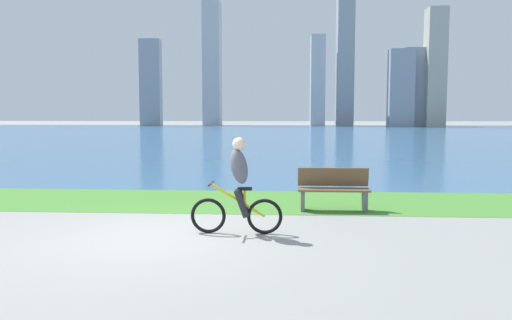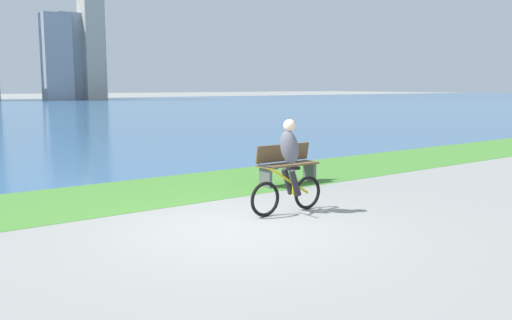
% 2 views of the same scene
% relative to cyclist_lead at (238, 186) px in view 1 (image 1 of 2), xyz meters
% --- Properties ---
extents(ground_plane, '(300.00, 300.00, 0.00)m').
position_rel_cyclist_lead_xyz_m(ground_plane, '(-1.33, -0.34, -0.83)').
color(ground_plane, gray).
extents(grass_strip_bayside, '(120.00, 3.16, 0.01)m').
position_rel_cyclist_lead_xyz_m(grass_strip_bayside, '(-1.33, 3.19, -0.82)').
color(grass_strip_bayside, '#478433').
rests_on(grass_strip_bayside, ground).
extents(bay_water_surface, '(300.00, 84.36, 0.00)m').
position_rel_cyclist_lead_xyz_m(bay_water_surface, '(-1.33, 46.95, -0.83)').
color(bay_water_surface, '#386693').
rests_on(bay_water_surface, ground).
extents(cyclist_lead, '(1.57, 0.52, 1.65)m').
position_rel_cyclist_lead_xyz_m(cyclist_lead, '(0.00, 0.00, 0.00)').
color(cyclist_lead, black).
rests_on(cyclist_lead, ground).
extents(bench_near_path, '(1.50, 0.47, 0.90)m').
position_rel_cyclist_lead_xyz_m(bench_near_path, '(1.80, 2.20, -0.38)').
color(bench_near_path, brown).
rests_on(bench_near_path, ground).
extents(city_skyline_far_shore, '(53.64, 11.80, 25.50)m').
position_rel_cyclist_lead_xyz_m(city_skyline_far_shore, '(7.89, 81.35, 8.52)').
color(city_skyline_far_shore, '#8C939E').
rests_on(city_skyline_far_shore, ground).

